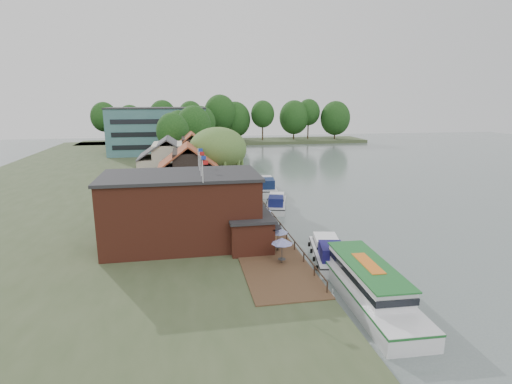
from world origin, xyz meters
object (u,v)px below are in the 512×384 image
cruiser_0 (328,250)px  umbrella_1 (278,239)px  umbrella_0 (282,250)px  cottage_b (168,165)px  cottage_c (192,156)px  willow (218,162)px  swan (332,296)px  cottage_a (189,175)px  pub (202,208)px  umbrella_3 (263,217)px  cruiser_1 (276,201)px  hotel_block (158,131)px  umbrella_2 (260,224)px  umbrella_4 (248,210)px  cruiser_2 (266,184)px  tour_boat (370,284)px  umbrella_5 (250,206)px

cruiser_0 → umbrella_1: bearing=-178.8°
umbrella_0 → cottage_b: bearing=108.5°
cottage_c → willow: (3.50, -14.00, 0.96)m
swan → cottage_a: bearing=111.3°
pub → swan: pub is taller
umbrella_3 → cruiser_1: umbrella_3 is taller
pub → umbrella_1: size_ratio=8.42×
hotel_block → umbrella_0: size_ratio=10.69×
umbrella_2 → cruiser_1: size_ratio=0.26×
cottage_b → umbrella_4: size_ratio=4.04×
cottage_c → umbrella_3: bearing=-76.9°
umbrella_4 → cruiser_2: 19.88m
cottage_b → umbrella_3: (11.11, -21.46, -2.96)m
cottage_c → cruiser_1: size_ratio=0.92×
umbrella_0 → cottage_c: bearing=99.3°
umbrella_0 → tour_boat: size_ratio=0.17×
umbrella_5 → cruiser_2: bearing=71.9°
cottage_a → cottage_b: 10.44m
umbrella_2 → umbrella_0: bearing=-87.0°
cruiser_0 → swan: bearing=-96.9°
willow → umbrella_5: willow is taller
umbrella_1 → umbrella_2: bearing=98.7°
umbrella_5 → cruiser_1: size_ratio=0.26×
pub → umbrella_4: size_ratio=8.42×
umbrella_3 → umbrella_5: 5.12m
pub → tour_boat: pub is taller
pub → umbrella_1: bearing=-29.1°
umbrella_5 → cruiser_1: bearing=51.3°
umbrella_0 → tour_boat: (5.49, -6.19, -0.77)m
cottage_b → umbrella_4: cottage_b is taller
willow → tour_boat: willow is taller
cruiser_0 → tour_boat: (0.31, -8.32, 0.35)m
swan → cottage_c: bearing=101.7°
umbrella_0 → umbrella_3: (0.42, 10.44, 0.00)m
cottage_a → umbrella_4: cottage_a is taller
cottage_c → tour_boat: (12.18, -47.08, -3.73)m
pub → cottage_b: size_ratio=2.08×
umbrella_0 → cruiser_1: bearing=78.0°
cruiser_1 → cruiser_0: bearing=-72.7°
umbrella_3 → umbrella_1: bearing=-90.6°
cottage_a → cottage_c: 19.03m
pub → willow: 20.36m
cottage_a → cottage_b: bearing=106.7°
cottage_c → cruiser_2: bearing=-35.6°
hotel_block → willow: (11.50, -51.00, -0.94)m
cottage_b → cottage_c: size_ratio=1.13×
cruiser_0 → cruiser_1: 19.41m
hotel_block → umbrella_5: hotel_block is taller
umbrella_0 → umbrella_1: bearing=83.6°
cottage_a → umbrella_0: (7.69, -21.90, -2.96)m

